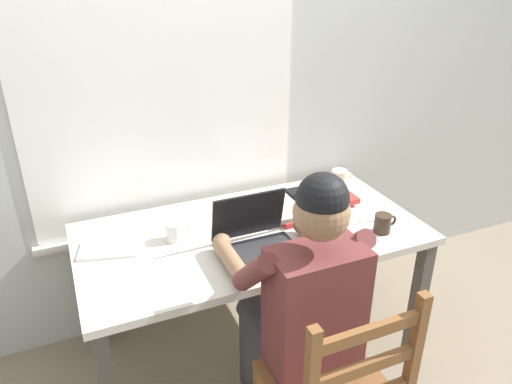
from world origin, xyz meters
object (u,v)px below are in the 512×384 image
object	(u,v)px
computer_mouse	(310,244)
desk	(251,246)
laptop	(256,238)
coffee_mug_dark	(383,223)
book_stack_side	(338,200)
coffee_mug_spare	(340,179)
book_stack_main	(292,216)
coffee_mug_white	(175,231)
seated_person	(301,298)

from	to	relation	value
computer_mouse	desk	bearing A→B (deg)	128.41
laptop	coffee_mug_dark	xyz separation A→B (m)	(0.58, -0.10, -0.01)
coffee_mug_dark	book_stack_side	size ratio (longest dim) A/B	0.65
computer_mouse	coffee_mug_spare	distance (m)	0.64
desk	book_stack_main	distance (m)	0.24
book_stack_main	book_stack_side	xyz separation A→B (m)	(0.28, 0.05, 0.01)
desk	coffee_mug_spare	size ratio (longest dim) A/B	12.64
coffee_mug_white	desk	bearing A→B (deg)	-10.66
desk	coffee_mug_spare	distance (m)	0.67
computer_mouse	book_stack_side	bearing A→B (deg)	42.63
coffee_mug_spare	book_stack_main	xyz separation A→B (m)	(-0.40, -0.22, -0.03)
coffee_mug_spare	book_stack_main	world-z (taller)	coffee_mug_spare
computer_mouse	book_stack_side	distance (m)	0.43
laptop	coffee_mug_white	xyz separation A→B (m)	(-0.30, 0.21, -0.01)
desk	coffee_mug_white	distance (m)	0.37
coffee_mug_white	coffee_mug_dark	size ratio (longest dim) A/B	1.02
desk	coffee_mug_dark	xyz separation A→B (m)	(0.54, -0.24, 0.13)
laptop	book_stack_main	size ratio (longest dim) A/B	1.89
coffee_mug_spare	laptop	bearing A→B (deg)	-149.65
desk	laptop	xyz separation A→B (m)	(-0.04, -0.15, 0.14)
coffee_mug_white	book_stack_side	size ratio (longest dim) A/B	0.67
laptop	coffee_mug_spare	world-z (taller)	laptop
coffee_mug_dark	coffee_mug_spare	bearing A→B (deg)	81.46
coffee_mug_white	coffee_mug_spare	distance (m)	0.97
seated_person	coffee_mug_spare	size ratio (longest dim) A/B	10.03
computer_mouse	coffee_mug_white	world-z (taller)	coffee_mug_white
seated_person	coffee_mug_spare	world-z (taller)	seated_person
coffee_mug_dark	coffee_mug_spare	xyz separation A→B (m)	(0.07, 0.48, 0.01)
book_stack_main	desk	bearing A→B (deg)	-175.76
seated_person	coffee_mug_white	xyz separation A→B (m)	(-0.34, 0.54, 0.08)
desk	computer_mouse	size ratio (longest dim) A/B	15.58
seated_person	coffee_mug_white	bearing A→B (deg)	122.47
desk	book_stack_side	distance (m)	0.52
laptop	book_stack_side	size ratio (longest dim) A/B	1.90
coffee_mug_white	computer_mouse	bearing A→B (deg)	-29.37
book_stack_main	book_stack_side	world-z (taller)	book_stack_side
computer_mouse	coffee_mug_white	bearing A→B (deg)	150.63
coffee_mug_dark	coffee_mug_white	bearing A→B (deg)	160.81
coffee_mug_dark	book_stack_main	distance (m)	0.42
laptop	coffee_mug_spare	xyz separation A→B (m)	(0.66, 0.38, -0.00)
coffee_mug_dark	coffee_mug_spare	size ratio (longest dim) A/B	0.92
desk	coffee_mug_white	bearing A→B (deg)	169.34
laptop	coffee_mug_white	bearing A→B (deg)	144.68
laptop	book_stack_main	world-z (taller)	laptop
laptop	book_stack_side	distance (m)	0.58
computer_mouse	coffee_mug_dark	bearing A→B (deg)	-2.42
seated_person	coffee_mug_white	distance (m)	0.64
computer_mouse	coffee_mug_dark	size ratio (longest dim) A/B	0.88
coffee_mug_white	seated_person	bearing A→B (deg)	-57.53
desk	seated_person	bearing A→B (deg)	-89.30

